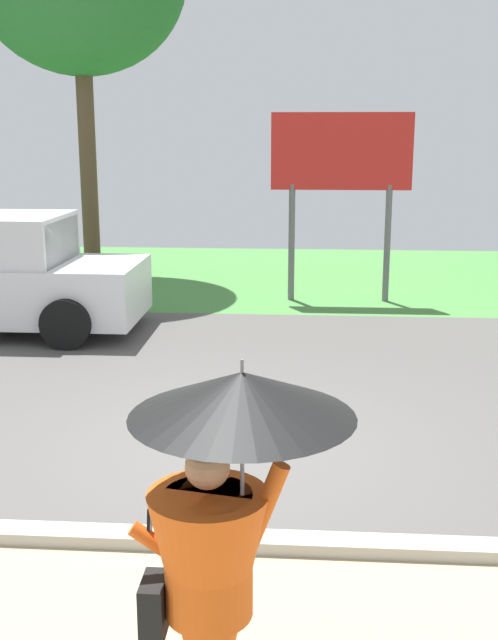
# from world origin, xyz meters

# --- Properties ---
(ground_plane) EXTENTS (40.00, 22.00, 0.20)m
(ground_plane) POSITION_xyz_m (0.00, 2.95, -0.05)
(ground_plane) COLOR #565451
(monk_pedestrian) EXTENTS (1.11, 1.08, 2.13)m
(monk_pedestrian) POSITION_xyz_m (0.37, -4.04, 1.14)
(monk_pedestrian) COLOR #E55B19
(monk_pedestrian) RESTS_ON ground_plane
(roadside_billboard) EXTENTS (2.60, 0.12, 3.50)m
(roadside_billboard) POSITION_xyz_m (1.42, 7.30, 2.55)
(roadside_billboard) COLOR slate
(roadside_billboard) RESTS_ON ground_plane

